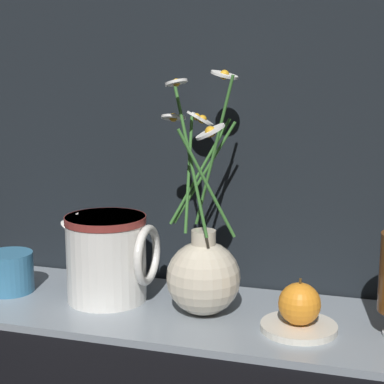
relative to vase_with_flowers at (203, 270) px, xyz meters
The scene contains 7 objects.
ground_plane 0.09m from the vase_with_flowers, behind, with size 6.00×6.00×0.00m, color black.
shelf 0.08m from the vase_with_flowers, behind, with size 0.86×0.28×0.01m.
vase_with_flowers is the anchor object (origin of this frame).
yellow_mug 0.36m from the vase_with_flowers, behind, with size 0.09×0.08×0.07m.
ceramic_pitcher 0.17m from the vase_with_flowers, behind, with size 0.16×0.14×0.16m.
saucer_plate 0.17m from the vase_with_flowers, ahead, with size 0.12×0.12×0.01m.
orange_fruit 0.16m from the vase_with_flowers, ahead, with size 0.06×0.06×0.07m.
Camera 1 is at (0.30, -0.96, 0.41)m, focal length 60.00 mm.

